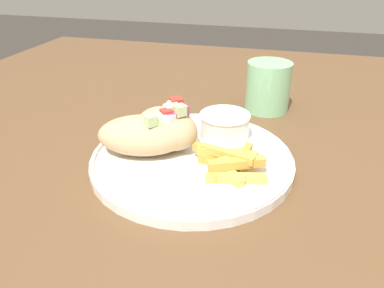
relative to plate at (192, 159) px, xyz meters
name	(u,v)px	position (x,y,z in m)	size (l,w,h in m)	color
table	(215,197)	(0.03, 0.02, -0.07)	(1.41, 1.41, 0.75)	brown
plate	(192,159)	(0.00, 0.00, 0.00)	(0.30, 0.30, 0.02)	white
pita_sandwich_near	(144,134)	(-0.07, -0.01, 0.03)	(0.15, 0.11, 0.07)	tan
pita_sandwich_far	(168,127)	(-0.04, 0.02, 0.04)	(0.12, 0.10, 0.08)	tan
fries_pile	(228,161)	(0.06, -0.02, 0.02)	(0.11, 0.10, 0.03)	gold
sauce_ramekin	(224,124)	(0.03, 0.07, 0.03)	(0.08, 0.08, 0.04)	white
water_glass	(268,89)	(0.09, 0.24, 0.03)	(0.08, 0.08, 0.09)	#8CCC93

